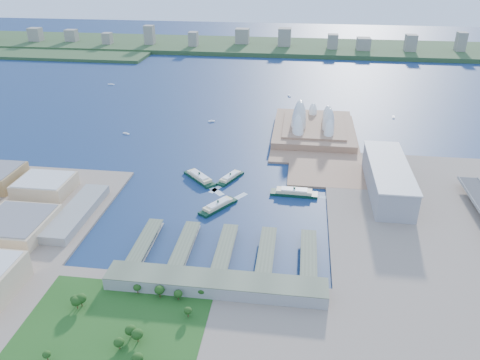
# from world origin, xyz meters

# --- Properties ---
(ground) EXTENTS (3000.00, 3000.00, 0.00)m
(ground) POSITION_xyz_m (0.00, 0.00, 0.00)
(ground) COLOR #0E1E44
(ground) RESTS_ON ground
(south_land) EXTENTS (720.00, 180.00, 3.00)m
(south_land) POSITION_xyz_m (0.00, -210.00, 1.50)
(south_land) COLOR gray
(south_land) RESTS_ON ground
(east_land) EXTENTS (240.00, 500.00, 3.00)m
(east_land) POSITION_xyz_m (240.00, -50.00, 1.50)
(east_land) COLOR gray
(east_land) RESTS_ON ground
(peninsula) EXTENTS (135.00, 220.00, 3.00)m
(peninsula) POSITION_xyz_m (107.50, 260.00, 1.50)
(peninsula) COLOR #966E52
(peninsula) RESTS_ON ground
(far_shore) EXTENTS (2200.00, 260.00, 12.00)m
(far_shore) POSITION_xyz_m (0.00, 980.00, 6.00)
(far_shore) COLOR #2D4926
(far_shore) RESTS_ON ground
(opera_house) EXTENTS (134.00, 180.00, 58.00)m
(opera_house) POSITION_xyz_m (105.00, 280.00, 32.00)
(opera_house) COLOR white
(opera_house) RESTS_ON peninsula
(toaster_building) EXTENTS (45.00, 155.00, 35.00)m
(toaster_building) POSITION_xyz_m (195.00, 80.00, 20.50)
(toaster_building) COLOR gray
(toaster_building) RESTS_ON east_land
(ferry_wharves) EXTENTS (184.00, 90.00, 9.30)m
(ferry_wharves) POSITION_xyz_m (14.00, -75.00, 4.65)
(ferry_wharves) COLOR #525C45
(ferry_wharves) RESTS_ON ground
(terminal_building) EXTENTS (200.00, 28.00, 12.00)m
(terminal_building) POSITION_xyz_m (15.00, -135.00, 9.00)
(terminal_building) COLOR gray
(terminal_building) RESTS_ON south_land
(park) EXTENTS (150.00, 110.00, 16.00)m
(park) POSITION_xyz_m (-60.00, -190.00, 11.00)
(park) COLOR #194714
(park) RESTS_ON south_land
(far_skyline) EXTENTS (1900.00, 140.00, 55.00)m
(far_skyline) POSITION_xyz_m (0.00, 960.00, 39.50)
(far_skyline) COLOR gray
(far_skyline) RESTS_ON far_shore
(ferry_a) EXTENTS (51.10, 52.19, 11.01)m
(ferry_a) POSITION_xyz_m (-46.96, 85.39, 5.51)
(ferry_a) COLOR black
(ferry_a) RESTS_ON ground
(ferry_b) EXTENTS (32.39, 49.62, 9.27)m
(ferry_b) POSITION_xyz_m (-6.11, 92.20, 4.64)
(ferry_b) COLOR black
(ferry_b) RESTS_ON ground
(ferry_c) EXTENTS (42.14, 52.46, 10.25)m
(ferry_c) POSITION_xyz_m (-9.14, 14.59, 5.13)
(ferry_c) COLOR black
(ferry_c) RESTS_ON ground
(ferry_d) EXTENTS (59.45, 16.87, 11.16)m
(ferry_d) POSITION_xyz_m (79.87, 59.74, 5.58)
(ferry_d) COLOR black
(ferry_d) RESTS_ON ground
(boat_a) EXTENTS (12.65, 8.52, 2.43)m
(boat_a) POSITION_xyz_m (-203.32, 235.25, 1.21)
(boat_a) COLOR white
(boat_a) RESTS_ON ground
(boat_b) EXTENTS (11.70, 6.24, 3.00)m
(boat_b) POSITION_xyz_m (-73.19, 312.82, 1.50)
(boat_b) COLOR white
(boat_b) RESTS_ON ground
(boat_c) EXTENTS (5.52, 13.04, 2.84)m
(boat_c) POSITION_xyz_m (250.92, 379.11, 1.42)
(boat_c) COLOR white
(boat_c) RESTS_ON ground
(boat_d) EXTENTS (15.15, 4.48, 2.52)m
(boat_d) POSITION_xyz_m (-343.42, 524.77, 1.26)
(boat_d) COLOR white
(boat_d) RESTS_ON ground
(boat_e) EXTENTS (6.75, 12.42, 2.91)m
(boat_e) POSITION_xyz_m (57.53, 488.27, 1.45)
(boat_e) COLOR white
(boat_e) RESTS_ON ground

